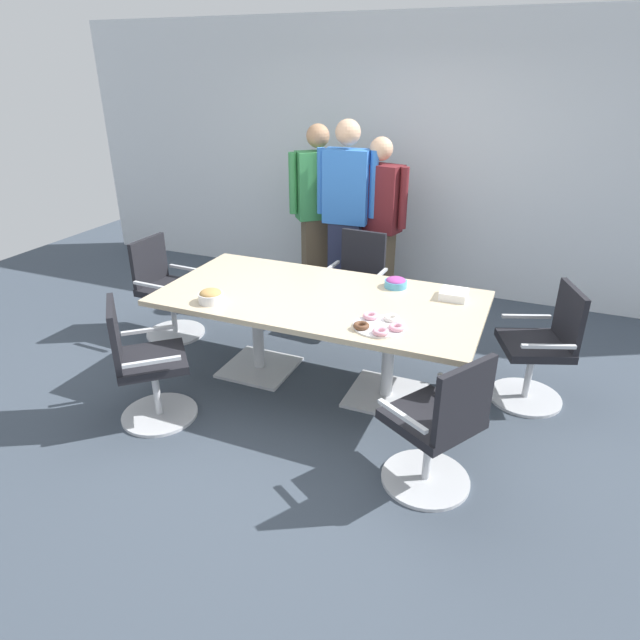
# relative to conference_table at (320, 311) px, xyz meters

# --- Properties ---
(ground_plane) EXTENTS (10.00, 10.00, 0.01)m
(ground_plane) POSITION_rel_conference_table_xyz_m (0.00, 0.00, -0.63)
(ground_plane) COLOR #3D4754
(back_wall) EXTENTS (8.00, 0.10, 2.80)m
(back_wall) POSITION_rel_conference_table_xyz_m (0.00, 2.40, 0.77)
(back_wall) COLOR silver
(back_wall) RESTS_ON ground
(conference_table) EXTENTS (2.40, 1.20, 0.75)m
(conference_table) POSITION_rel_conference_table_xyz_m (0.00, 0.00, 0.00)
(conference_table) COLOR #CCB793
(conference_table) RESTS_ON ground
(office_chair_0) EXTENTS (0.57, 0.57, 0.91)m
(office_chair_0) POSITION_rel_conference_table_xyz_m (-0.09, 1.10, -0.22)
(office_chair_0) COLOR silver
(office_chair_0) RESTS_ON ground
(office_chair_1) EXTENTS (0.56, 0.56, 0.91)m
(office_chair_1) POSITION_rel_conference_table_xyz_m (-1.65, 0.27, -0.22)
(office_chair_1) COLOR silver
(office_chair_1) RESTS_ON ground
(office_chair_2) EXTENTS (0.76, 0.76, 0.91)m
(office_chair_2) POSITION_rel_conference_table_xyz_m (-0.94, -0.92, -0.22)
(office_chair_2) COLOR silver
(office_chair_2) RESTS_ON ground
(office_chair_3) EXTENTS (0.74, 0.74, 0.91)m
(office_chair_3) POSITION_rel_conference_table_xyz_m (1.09, -0.84, -0.22)
(office_chair_3) COLOR silver
(office_chair_3) RESTS_ON ground
(office_chair_4) EXTENTS (0.70, 0.70, 0.91)m
(office_chair_4) POSITION_rel_conference_table_xyz_m (1.59, 0.40, -0.22)
(office_chair_4) COLOR silver
(office_chair_4) RESTS_ON ground
(person_standing_0) EXTENTS (0.52, 0.45, 1.80)m
(person_standing_0) POSITION_rel_conference_table_xyz_m (-0.74, 1.72, 0.32)
(person_standing_0) COLOR brown
(person_standing_0) RESTS_ON ground
(person_standing_1) EXTENTS (0.61, 0.25, 1.87)m
(person_standing_1) POSITION_rel_conference_table_xyz_m (-0.37, 1.55, 0.36)
(person_standing_1) COLOR #232842
(person_standing_1) RESTS_ON ground
(person_standing_2) EXTENTS (0.61, 0.32, 1.71)m
(person_standing_2) POSITION_rel_conference_table_xyz_m (-0.06, 1.65, 0.27)
(person_standing_2) COLOR brown
(person_standing_2) RESTS_ON ground
(snack_bowl_candy_mix) EXTENTS (0.17, 0.17, 0.08)m
(snack_bowl_candy_mix) POSITION_rel_conference_table_xyz_m (0.47, 0.39, 0.16)
(snack_bowl_candy_mix) COLOR #4C9EC6
(snack_bowl_candy_mix) RESTS_ON conference_table
(snack_bowl_cookies) EXTENTS (0.18, 0.18, 0.10)m
(snack_bowl_cookies) POSITION_rel_conference_table_xyz_m (-0.68, -0.42, 0.17)
(snack_bowl_cookies) COLOR white
(snack_bowl_cookies) RESTS_ON conference_table
(donut_platter) EXTENTS (0.35, 0.34, 0.04)m
(donut_platter) POSITION_rel_conference_table_xyz_m (0.57, -0.35, 0.14)
(donut_platter) COLOR white
(donut_platter) RESTS_ON conference_table
(napkin_pile) EXTENTS (0.19, 0.19, 0.06)m
(napkin_pile) POSITION_rel_conference_table_xyz_m (0.93, 0.34, 0.16)
(napkin_pile) COLOR white
(napkin_pile) RESTS_ON conference_table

